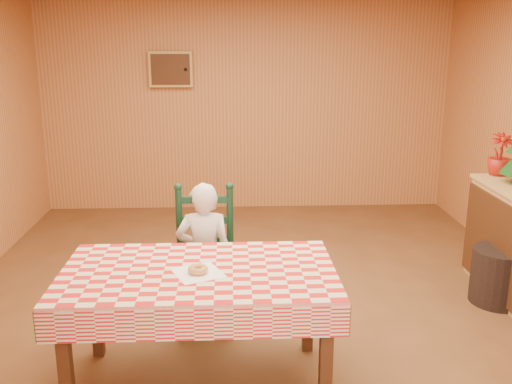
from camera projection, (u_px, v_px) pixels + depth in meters
ground at (257, 315)px, 4.50m from camera, size 6.00×6.00×0.00m
cabin_walls at (254, 75)px, 4.54m from camera, size 5.10×6.05×2.65m
dining_table at (199, 283)px, 3.43m from camera, size 1.66×0.96×0.77m
ladder_chair at (205, 262)px, 4.24m from camera, size 0.44×0.40×1.08m
seated_child at (204, 257)px, 4.17m from camera, size 0.41×0.27×1.12m
napkin at (198, 273)px, 3.36m from camera, size 0.34×0.34×0.00m
donut at (198, 269)px, 3.35m from camera, size 0.15×0.15×0.04m
flower_arrangement at (500, 154)px, 5.03m from camera, size 0.21×0.21×0.38m
storage_bin at (500, 276)px, 4.66m from camera, size 0.60×0.60×0.46m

